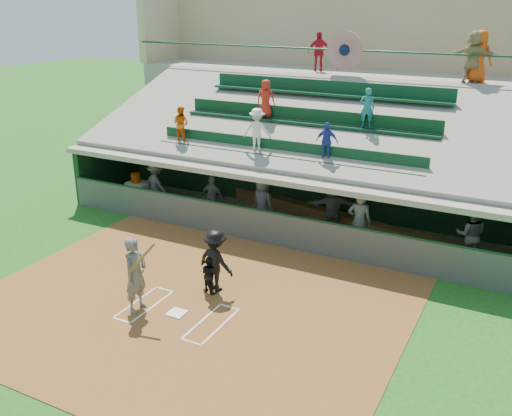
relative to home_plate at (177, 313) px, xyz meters
The scene contains 22 objects.
ground 0.04m from the home_plate, ahead, with size 100.00×100.00×0.00m, color #195518.
dirt_slab 0.50m from the home_plate, 90.00° to the left, with size 11.00×9.00×0.02m, color brown.
home_plate is the anchor object (origin of this frame).
batters_box_chalk 0.01m from the home_plate, ahead, with size 2.65×1.85×0.01m.
dugout_floor 6.75m from the home_plate, 90.00° to the left, with size 16.00×3.50×0.04m, color gray.
concourse_slab 13.69m from the home_plate, 90.00° to the left, with size 20.00×3.00×4.60m, color gray.
grandstand 10.74m from the home_plate, 90.05° to the left, with size 20.40×10.40×7.80m.
batter_at_plate 1.43m from the home_plate, 164.58° to the right, with size 0.87×0.78×1.98m.
catcher 1.48m from the home_plate, 84.48° to the left, with size 0.50×0.39×1.03m, color black.
home_umpire 1.79m from the home_plate, 81.90° to the left, with size 1.12×0.64×1.73m, color black.
dugout_bench 7.95m from the home_plate, 91.50° to the left, with size 14.79×0.44×0.44m, color brown.
white_table 8.87m from the home_plate, 134.09° to the left, with size 0.88×0.66×0.77m, color white.
water_cooler 8.91m from the home_plate, 134.76° to the left, with size 0.37×0.37×0.37m, color #CE4B0C.
dugout_player_a 8.10m from the home_plate, 129.94° to the left, with size 1.13×0.65×1.75m, color #555853.
dugout_player_b 6.73m from the home_plate, 113.48° to the left, with size 0.92×0.38×1.58m, color #61645E.
dugout_player_c 6.28m from the home_plate, 96.38° to the left, with size 0.88×0.57×1.80m, color #525550.
dugout_player_d 7.10m from the home_plate, 76.72° to the left, with size 1.67×0.53×1.80m, color #5D5F5A.
dugout_player_e 6.46m from the home_plate, 62.92° to the left, with size 0.73×0.48×2.00m, color #585B56.
dugout_player_f 8.92m from the home_plate, 46.78° to the left, with size 0.87×0.68×1.79m, color #60635D.
concourse_staff_a 14.09m from the home_plate, 96.37° to the left, with size 0.95×0.40×1.63m, color #B01422.
concourse_staff_b 14.42m from the home_plate, 68.00° to the left, with size 0.91×0.59×1.87m, color #CF440C.
concourse_staff_c 14.26m from the home_plate, 68.62° to the left, with size 1.72×0.55×1.86m, color tan.
Camera 1 is at (7.58, -10.27, 7.52)m, focal length 40.00 mm.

